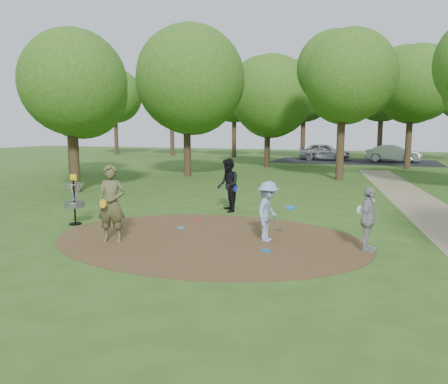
% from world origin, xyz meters
% --- Properties ---
extents(ground, '(100.00, 100.00, 0.00)m').
position_xyz_m(ground, '(0.00, 0.00, 0.00)').
color(ground, '#2D5119').
rests_on(ground, ground).
extents(dirt_clearing, '(8.40, 8.40, 0.02)m').
position_xyz_m(dirt_clearing, '(0.00, 0.00, 0.01)').
color(dirt_clearing, '#47301C').
rests_on(dirt_clearing, ground).
extents(parking_lot, '(14.00, 8.00, 0.01)m').
position_xyz_m(parking_lot, '(2.00, 30.00, 0.00)').
color(parking_lot, black).
rests_on(parking_lot, ground).
extents(player_observer_with_disc, '(0.83, 0.69, 2.00)m').
position_xyz_m(player_observer_with_disc, '(-2.23, -1.08, 1.00)').
color(player_observer_with_disc, brown).
rests_on(player_observer_with_disc, ground).
extents(player_throwing_with_disc, '(1.02, 1.06, 1.57)m').
position_xyz_m(player_throwing_with_disc, '(1.51, 0.35, 0.78)').
color(player_throwing_with_disc, '#819BC1').
rests_on(player_throwing_with_disc, ground).
extents(player_walking_with_disc, '(1.06, 1.14, 1.87)m').
position_xyz_m(player_walking_with_disc, '(-0.81, 3.86, 0.94)').
color(player_walking_with_disc, black).
rests_on(player_walking_with_disc, ground).
extents(player_waiting_with_disc, '(0.55, 0.96, 1.55)m').
position_xyz_m(player_waiting_with_disc, '(3.97, 0.24, 0.77)').
color(player_waiting_with_disc, '#9A9A9C').
rests_on(player_waiting_with_disc, ground).
extents(disc_ground_cyan, '(0.22, 0.22, 0.02)m').
position_xyz_m(disc_ground_cyan, '(-1.23, 0.89, 0.03)').
color(disc_ground_cyan, '#1C8BE0').
rests_on(disc_ground_cyan, dirt_clearing).
extents(disc_ground_blue, '(0.22, 0.22, 0.02)m').
position_xyz_m(disc_ground_blue, '(1.72, -0.63, 0.03)').
color(disc_ground_blue, blue).
rests_on(disc_ground_blue, dirt_clearing).
extents(disc_ground_red, '(0.22, 0.22, 0.02)m').
position_xyz_m(disc_ground_red, '(-1.15, 1.94, 0.03)').
color(disc_ground_red, '#C91441').
rests_on(disc_ground_red, dirt_clearing).
extents(car_left, '(4.62, 1.91, 1.57)m').
position_xyz_m(car_left, '(-0.72, 30.58, 0.78)').
color(car_left, '#A5A6AC').
rests_on(car_left, ground).
extents(car_right, '(4.72, 2.45, 1.48)m').
position_xyz_m(car_right, '(5.21, 30.39, 0.74)').
color(car_right, '#B4B6BC').
rests_on(car_right, ground).
extents(disc_ground_orange, '(0.22, 0.22, 0.02)m').
position_xyz_m(disc_ground_orange, '(1.12, 1.55, 0.03)').
color(disc_ground_orange, orange).
rests_on(disc_ground_orange, dirt_clearing).
extents(disc_golf_basket, '(0.63, 0.63, 1.54)m').
position_xyz_m(disc_golf_basket, '(-4.50, 0.30, 0.87)').
color(disc_golf_basket, black).
rests_on(disc_golf_basket, ground).
extents(tree_ring, '(37.13, 44.90, 8.78)m').
position_xyz_m(tree_ring, '(2.40, 10.05, 5.23)').
color(tree_ring, '#332316').
rests_on(tree_ring, ground).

